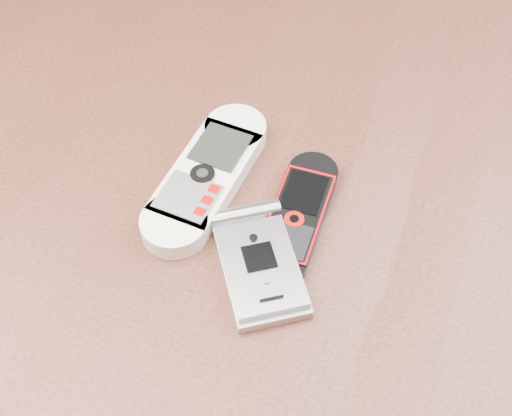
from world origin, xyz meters
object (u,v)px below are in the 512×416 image
(table, at_px, (251,287))
(nokia_white, at_px, (207,176))
(nokia_black_red, at_px, (297,217))
(motorola_razr, at_px, (260,265))

(table, relative_size, nokia_white, 7.65)
(nokia_white, height_order, nokia_black_red, nokia_white)
(nokia_white, height_order, motorola_razr, nokia_white)
(nokia_black_red, relative_size, motorola_razr, 1.25)
(nokia_white, relative_size, nokia_black_red, 1.22)
(nokia_white, bearing_deg, nokia_black_red, -4.69)
(motorola_razr, bearing_deg, nokia_white, 102.67)
(motorola_razr, bearing_deg, table, 84.48)
(table, height_order, nokia_black_red, nokia_black_red)
(motorola_razr, bearing_deg, nokia_black_red, 44.28)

